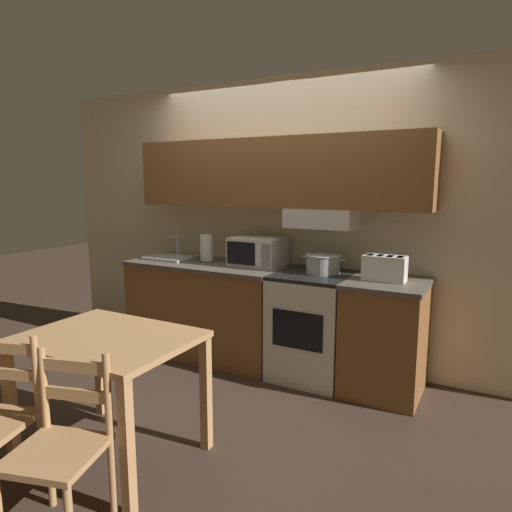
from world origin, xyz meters
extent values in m
plane|color=#3D2D23|center=(0.00, 0.00, 0.00)|extent=(16.00, 16.00, 0.00)
cube|color=beige|center=(0.00, 0.03, 1.27)|extent=(5.09, 0.05, 2.55)
cube|color=brown|center=(0.00, -0.16, 1.71)|extent=(2.69, 0.32, 0.60)
cube|color=white|center=(0.45, -0.16, 1.33)|extent=(0.57, 0.34, 0.16)
cube|color=brown|center=(-0.60, -0.32, 0.42)|extent=(1.48, 0.65, 0.85)
cube|color=brown|center=(-0.60, -0.32, 0.87)|extent=(1.50, 0.67, 0.04)
cube|color=brown|center=(1.06, -0.32, 0.42)|extent=(0.58, 0.65, 0.85)
cube|color=brown|center=(1.06, -0.32, 0.87)|extent=(0.60, 0.67, 0.04)
cube|color=white|center=(0.45, -0.32, 0.43)|extent=(0.60, 0.64, 0.86)
cube|color=black|center=(0.45, -0.32, 0.87)|extent=(0.60, 0.64, 0.03)
cube|color=black|center=(0.45, -0.65, 0.49)|extent=(0.42, 0.01, 0.30)
cylinder|color=black|center=(0.32, -0.45, 0.88)|extent=(0.08, 0.08, 0.01)
cylinder|color=black|center=(0.59, -0.45, 0.88)|extent=(0.08, 0.08, 0.01)
cylinder|color=black|center=(0.32, -0.19, 0.88)|extent=(0.08, 0.08, 0.01)
cylinder|color=black|center=(0.59, -0.19, 0.88)|extent=(0.08, 0.08, 0.01)
cylinder|color=#B7BABF|center=(0.52, -0.28, 0.96)|extent=(0.28, 0.28, 0.15)
torus|color=#B7BABF|center=(0.52, -0.28, 1.04)|extent=(0.29, 0.29, 0.01)
cylinder|color=#B7BABF|center=(0.36, -0.28, 1.01)|extent=(0.05, 0.01, 0.01)
cylinder|color=#B7BABF|center=(0.68, -0.28, 1.01)|extent=(0.05, 0.01, 0.01)
cube|color=white|center=(-0.13, -0.21, 1.01)|extent=(0.45, 0.37, 0.26)
cube|color=black|center=(-0.20, -0.39, 1.01)|extent=(0.28, 0.01, 0.20)
cube|color=gray|center=(0.04, -0.39, 1.01)|extent=(0.08, 0.01, 0.20)
cube|color=white|center=(1.03, -0.33, 0.98)|extent=(0.32, 0.16, 0.19)
cube|color=black|center=(0.86, -0.33, 1.01)|extent=(0.01, 0.02, 0.02)
cube|color=black|center=(0.92, -0.33, 1.07)|extent=(0.04, 0.11, 0.01)
cube|color=black|center=(0.99, -0.33, 1.07)|extent=(0.04, 0.11, 0.01)
cube|color=black|center=(1.07, -0.33, 1.07)|extent=(0.04, 0.11, 0.01)
cube|color=black|center=(1.14, -0.33, 1.07)|extent=(0.04, 0.11, 0.01)
cube|color=#B7BABF|center=(-1.05, -0.32, 0.90)|extent=(0.44, 0.34, 0.02)
cube|color=#4C4F54|center=(-1.05, -0.34, 0.90)|extent=(0.38, 0.25, 0.01)
cylinder|color=#B7BABF|center=(-1.05, -0.20, 1.00)|extent=(0.02, 0.02, 0.19)
cylinder|color=#B7BABF|center=(-1.05, -0.26, 1.10)|extent=(0.02, 0.12, 0.02)
cylinder|color=black|center=(-0.65, -0.27, 0.89)|extent=(0.14, 0.14, 0.01)
cylinder|color=white|center=(-0.65, -0.27, 1.02)|extent=(0.12, 0.12, 0.25)
cube|color=tan|center=(-0.17, -1.97, 0.73)|extent=(0.98, 0.74, 0.04)
cube|color=tan|center=(-0.62, -2.30, 0.36)|extent=(0.06, 0.06, 0.72)
cube|color=tan|center=(0.28, -2.30, 0.36)|extent=(0.06, 0.06, 0.72)
cube|color=tan|center=(-0.62, -1.64, 0.36)|extent=(0.06, 0.06, 0.72)
cube|color=tan|center=(0.28, -1.64, 0.36)|extent=(0.06, 0.06, 0.72)
cylinder|color=tan|center=(-0.30, -2.35, 0.64)|extent=(0.04, 0.04, 0.41)
cube|color=tan|center=(-0.47, -2.40, 0.76)|extent=(0.33, 0.12, 0.06)
cube|color=tan|center=(-0.47, -2.40, 0.62)|extent=(0.33, 0.12, 0.06)
cylinder|color=tan|center=(-0.30, -2.35, 0.20)|extent=(0.04, 0.04, 0.40)
cube|color=tan|center=(0.10, -2.56, 0.42)|extent=(0.47, 0.47, 0.03)
cylinder|color=tan|center=(-0.12, -2.44, 0.64)|extent=(0.04, 0.04, 0.41)
cylinder|color=tan|center=(0.21, -2.34, 0.64)|extent=(0.04, 0.04, 0.41)
cube|color=tan|center=(0.05, -2.39, 0.76)|extent=(0.34, 0.12, 0.06)
cube|color=tan|center=(0.05, -2.39, 0.62)|extent=(0.34, 0.12, 0.06)
cylinder|color=tan|center=(-0.12, -2.44, 0.20)|extent=(0.04, 0.04, 0.40)
cylinder|color=tan|center=(0.21, -2.34, 0.20)|extent=(0.04, 0.04, 0.40)
camera|label=1|loc=(1.79, -3.78, 1.63)|focal=32.00mm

